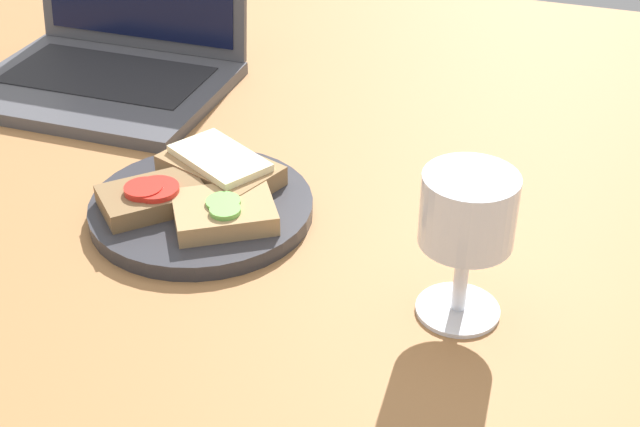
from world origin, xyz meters
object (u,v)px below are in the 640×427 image
(laptop, at_px, (113,49))
(sandwich_with_tomato, at_px, (152,196))
(sandwich_with_cucumber, at_px, (228,212))
(wine_glass, at_px, (467,218))
(plate, at_px, (202,208))
(sandwich_with_cheese, at_px, (220,167))

(laptop, bearing_deg, sandwich_with_tomato, -54.10)
(sandwich_with_cucumber, bearing_deg, wine_glass, -10.40)
(wine_glass, relative_size, laptop, 0.44)
(plate, xyz_separation_m, sandwich_with_cheese, (0.00, 0.05, 0.02))
(sandwich_with_cheese, bearing_deg, wine_glass, -22.69)
(sandwich_with_tomato, bearing_deg, sandwich_with_cucumber, -0.61)
(sandwich_with_tomato, bearing_deg, plate, 30.09)
(sandwich_with_cheese, xyz_separation_m, wine_glass, (0.27, -0.11, 0.07))
(plate, height_order, sandwich_with_cheese, sandwich_with_cheese)
(sandwich_with_cheese, height_order, laptop, laptop)
(sandwich_with_cheese, xyz_separation_m, laptop, (-0.24, 0.21, 0.01))
(wine_glass, distance_m, laptop, 0.60)
(laptop, bearing_deg, plate, -46.54)
(plate, xyz_separation_m, sandwich_with_tomato, (-0.04, -0.02, 0.02))
(sandwich_with_cheese, bearing_deg, sandwich_with_cucumber, -60.95)
(sandwich_with_cucumber, xyz_separation_m, sandwich_with_cheese, (-0.04, 0.07, 0.00))
(sandwich_with_tomato, height_order, laptop, laptop)
(sandwich_with_cheese, relative_size, wine_glass, 1.03)
(plate, height_order, wine_glass, wine_glass)
(wine_glass, bearing_deg, sandwich_with_cucumber, 169.60)
(sandwich_with_tomato, height_order, sandwich_with_cucumber, sandwich_with_tomato)
(sandwich_with_tomato, xyz_separation_m, sandwich_with_cucumber, (0.08, -0.00, -0.00))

